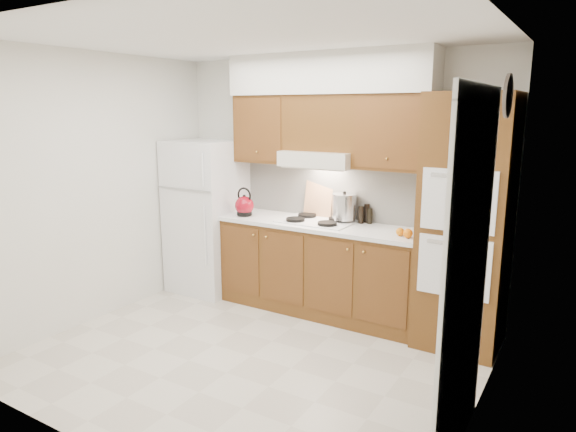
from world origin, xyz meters
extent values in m
plane|color=beige|center=(0.00, 0.00, 0.00)|extent=(3.60, 3.60, 0.00)
plane|color=white|center=(0.00, 0.00, 2.60)|extent=(3.60, 3.60, 0.00)
cube|color=white|center=(0.00, 1.50, 1.30)|extent=(3.60, 0.02, 2.60)
cube|color=white|center=(-1.80, 0.00, 1.30)|extent=(0.02, 3.00, 2.60)
cube|color=white|center=(1.80, 0.00, 1.30)|extent=(0.02, 3.00, 2.60)
cube|color=white|center=(-1.41, 1.14, 0.86)|extent=(0.75, 0.72, 1.72)
cube|color=brown|center=(0.02, 1.20, 0.45)|extent=(2.11, 0.60, 0.90)
cube|color=white|center=(0.03, 1.19, 0.92)|extent=(2.13, 0.62, 0.04)
cube|color=white|center=(0.02, 1.49, 1.22)|extent=(2.11, 0.03, 0.56)
cube|color=brown|center=(1.44, 1.18, 1.10)|extent=(0.70, 0.65, 2.20)
cube|color=brown|center=(-0.71, 1.33, 1.85)|extent=(0.63, 0.33, 0.70)
cube|color=brown|center=(0.72, 1.33, 1.85)|extent=(0.73, 0.33, 0.70)
cube|color=silver|center=(-0.02, 1.27, 1.57)|extent=(0.75, 0.45, 0.15)
cube|color=brown|center=(-0.02, 1.33, 1.92)|extent=(0.75, 0.33, 0.55)
cube|color=silver|center=(0.03, 1.32, 2.40)|extent=(2.13, 0.36, 0.40)
cube|color=white|center=(-0.02, 1.21, 0.95)|extent=(0.74, 0.50, 0.01)
cube|color=black|center=(1.79, -0.35, 1.05)|extent=(0.02, 0.90, 2.10)
cylinder|color=#3F3833|center=(1.79, 0.55, 2.15)|extent=(0.02, 0.30, 0.30)
sphere|color=maroon|center=(-0.83, 1.07, 1.05)|extent=(0.25, 0.25, 0.20)
cube|color=tan|center=(-0.13, 1.45, 1.14)|extent=(0.32, 0.12, 0.41)
cylinder|color=silver|center=(0.22, 1.34, 1.09)|extent=(0.26, 0.26, 0.25)
cylinder|color=black|center=(0.42, 1.45, 1.03)|extent=(0.06, 0.06, 0.19)
cylinder|color=black|center=(0.38, 1.38, 1.03)|extent=(0.05, 0.05, 0.17)
cylinder|color=black|center=(0.46, 1.41, 1.02)|extent=(0.07, 0.07, 0.15)
sphere|color=orange|center=(0.98, 1.04, 0.98)|extent=(0.09, 0.09, 0.09)
sphere|color=orange|center=(0.90, 1.08, 0.98)|extent=(0.10, 0.10, 0.08)
camera|label=1|loc=(2.37, -3.28, 2.07)|focal=32.00mm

